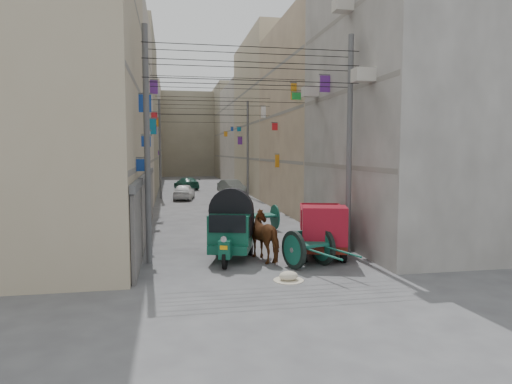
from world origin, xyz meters
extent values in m
plane|color=#49494B|center=(0.00, 0.00, 0.00)|extent=(140.00, 140.00, 0.00)
cube|color=tan|center=(-8.00, 8.00, 6.50)|extent=(8.00, 10.00, 13.00)
cube|color=slate|center=(-4.12, 8.00, 3.20)|extent=(0.25, 9.80, 0.18)
cube|color=slate|center=(-4.12, 8.00, 6.20)|extent=(0.25, 9.80, 0.18)
cube|color=slate|center=(-4.12, 8.00, 9.20)|extent=(0.25, 9.80, 0.18)
cube|color=#BCB0A1|center=(-8.00, 19.00, 6.00)|extent=(8.00, 12.00, 12.00)
cube|color=slate|center=(-4.12, 19.00, 3.20)|extent=(0.25, 11.76, 0.18)
cube|color=slate|center=(-4.12, 19.00, 6.20)|extent=(0.25, 11.76, 0.18)
cube|color=slate|center=(-4.12, 19.00, 9.20)|extent=(0.25, 11.76, 0.18)
cube|color=gray|center=(-8.00, 32.00, 7.00)|extent=(8.00, 14.00, 14.00)
cube|color=slate|center=(-4.12, 32.00, 3.20)|extent=(0.25, 13.72, 0.18)
cube|color=slate|center=(-4.12, 32.00, 6.20)|extent=(0.25, 13.72, 0.18)
cube|color=slate|center=(-4.12, 32.00, 9.20)|extent=(0.25, 13.72, 0.18)
cube|color=#ACA7A0|center=(-8.00, 46.00, 5.90)|extent=(8.00, 14.00, 11.80)
cube|color=slate|center=(-4.12, 46.00, 3.20)|extent=(0.25, 13.72, 0.18)
cube|color=slate|center=(-4.12, 46.00, 6.20)|extent=(0.25, 13.72, 0.18)
cube|color=slate|center=(-4.12, 46.00, 9.20)|extent=(0.25, 13.72, 0.18)
cube|color=tan|center=(-8.00, 59.00, 6.75)|extent=(8.00, 12.00, 13.50)
cube|color=slate|center=(-4.12, 59.00, 3.20)|extent=(0.25, 11.76, 0.18)
cube|color=slate|center=(-4.12, 59.00, 6.20)|extent=(0.25, 11.76, 0.18)
cube|color=slate|center=(-4.12, 59.00, 9.20)|extent=(0.25, 11.76, 0.18)
cube|color=#ACA7A0|center=(8.00, 8.00, 6.50)|extent=(8.00, 10.00, 13.00)
cube|color=slate|center=(4.12, 8.00, 3.20)|extent=(0.25, 9.80, 0.18)
cube|color=slate|center=(4.12, 8.00, 6.20)|extent=(0.25, 9.80, 0.18)
cube|color=slate|center=(4.12, 8.00, 9.20)|extent=(0.25, 9.80, 0.18)
cube|color=tan|center=(8.00, 19.00, 6.00)|extent=(8.00, 12.00, 12.00)
cube|color=slate|center=(4.12, 19.00, 3.20)|extent=(0.25, 11.76, 0.18)
cube|color=slate|center=(4.12, 19.00, 6.20)|extent=(0.25, 11.76, 0.18)
cube|color=slate|center=(4.12, 19.00, 9.20)|extent=(0.25, 11.76, 0.18)
cube|color=tan|center=(8.00, 32.00, 7.00)|extent=(8.00, 14.00, 14.00)
cube|color=slate|center=(4.12, 32.00, 3.20)|extent=(0.25, 13.72, 0.18)
cube|color=slate|center=(4.12, 32.00, 6.20)|extent=(0.25, 13.72, 0.18)
cube|color=slate|center=(4.12, 32.00, 9.20)|extent=(0.25, 13.72, 0.18)
cube|color=#BCB0A1|center=(8.00, 46.00, 5.90)|extent=(8.00, 14.00, 11.80)
cube|color=slate|center=(4.12, 46.00, 3.20)|extent=(0.25, 13.72, 0.18)
cube|color=slate|center=(4.12, 46.00, 6.20)|extent=(0.25, 13.72, 0.18)
cube|color=slate|center=(4.12, 46.00, 9.20)|extent=(0.25, 13.72, 0.18)
cube|color=gray|center=(8.00, 59.00, 6.75)|extent=(8.00, 12.00, 13.50)
cube|color=slate|center=(4.12, 59.00, 3.20)|extent=(0.25, 11.76, 0.18)
cube|color=slate|center=(4.12, 59.00, 6.20)|extent=(0.25, 11.76, 0.18)
cube|color=slate|center=(4.12, 59.00, 9.20)|extent=(0.25, 11.76, 0.18)
cube|color=gray|center=(0.00, 66.00, 6.50)|extent=(22.00, 10.00, 13.00)
cube|color=#4D4D52|center=(-3.92, 4.80, 1.30)|extent=(0.12, 3.00, 2.60)
cube|color=#565759|center=(-3.90, 4.80, 2.75)|extent=(0.18, 3.20, 0.25)
cube|color=#4D4D52|center=(-3.92, 8.50, 1.30)|extent=(0.12, 3.00, 2.60)
cube|color=#565759|center=(-3.90, 8.50, 2.75)|extent=(0.18, 3.20, 0.25)
cube|color=#4D4D52|center=(-3.92, 12.20, 1.30)|extent=(0.12, 3.00, 2.60)
cube|color=#565759|center=(-3.90, 12.20, 2.75)|extent=(0.18, 3.20, 0.25)
cube|color=#4D4D52|center=(-3.92, 16.00, 1.30)|extent=(0.12, 3.00, 2.60)
cube|color=#565759|center=(-3.90, 16.00, 2.75)|extent=(0.18, 3.20, 0.25)
cube|color=#0D7095|center=(3.81, 34.28, 5.98)|extent=(0.38, 0.08, 0.41)
cube|color=#61258A|center=(-3.86, 41.61, 3.62)|extent=(0.27, 0.08, 0.71)
cube|color=#153C99|center=(-3.78, 6.43, 3.35)|extent=(0.44, 0.08, 0.42)
cube|color=#0D7095|center=(-3.77, 15.80, 5.17)|extent=(0.45, 0.08, 0.84)
cube|color=orange|center=(3.79, 44.88, 5.91)|extent=(0.41, 0.08, 0.59)
cube|color=#153C99|center=(-3.81, 9.76, 4.24)|extent=(0.38, 0.08, 0.44)
cube|color=#61258A|center=(3.78, 33.54, 4.85)|extent=(0.43, 0.08, 0.72)
cube|color=#153C99|center=(3.86, 39.62, 6.25)|extent=(0.28, 0.08, 0.44)
cube|color=#61258A|center=(-3.76, 20.00, 7.85)|extent=(0.48, 0.08, 0.84)
cube|color=#61258A|center=(-3.85, 38.07, 3.67)|extent=(0.31, 0.08, 0.44)
cube|color=red|center=(3.82, 19.02, 5.41)|extent=(0.35, 0.08, 0.45)
cube|color=white|center=(3.83, 22.65, 6.65)|extent=(0.34, 0.08, 0.79)
cube|color=white|center=(-3.86, 12.02, 4.50)|extent=(0.28, 0.08, 0.52)
cube|color=orange|center=(-3.86, 29.62, 6.26)|extent=(0.28, 0.08, 0.74)
cube|color=orange|center=(3.87, 18.51, 3.22)|extent=(0.26, 0.08, 0.80)
cube|color=#61258A|center=(3.83, 9.37, 6.69)|extent=(0.34, 0.08, 0.55)
cube|color=#153C99|center=(-3.76, 8.55, 5.67)|extent=(0.47, 0.08, 0.67)
cube|color=red|center=(-3.80, 21.15, 6.14)|extent=(0.40, 0.08, 0.47)
cube|color=#61258A|center=(-3.84, 21.66, 5.24)|extent=(0.32, 0.08, 0.55)
cube|color=green|center=(3.76, 13.74, 6.73)|extent=(0.47, 0.08, 0.35)
cube|color=orange|center=(3.84, 14.58, 7.07)|extent=(0.32, 0.08, 0.89)
cube|color=#61258A|center=(3.78, 9.29, 6.73)|extent=(0.44, 0.08, 0.69)
cube|color=orange|center=(-4.06, 6.00, 3.00)|extent=(0.10, 3.20, 0.80)
cube|color=#C19316|center=(-4.06, 15.00, 3.00)|extent=(0.10, 3.20, 0.80)
cube|color=#61258A|center=(-4.06, 27.00, 3.00)|extent=(0.10, 3.20, 0.80)
cube|color=#0D7095|center=(-4.06, 39.00, 3.00)|extent=(0.10, 3.20, 0.80)
cube|color=white|center=(4.06, 6.00, 3.00)|extent=(0.10, 3.20, 0.80)
cube|color=orange|center=(4.06, 15.00, 3.00)|extent=(0.10, 3.20, 0.80)
cube|color=white|center=(4.06, 27.00, 3.00)|extent=(0.10, 3.20, 0.80)
cube|color=white|center=(4.06, 39.00, 3.00)|extent=(0.10, 3.20, 0.80)
cube|color=#BDB6A9|center=(3.65, 5.00, 6.40)|extent=(0.70, 0.55, 0.45)
cube|color=#BDB6A9|center=(3.65, 11.00, 6.60)|extent=(0.70, 0.55, 0.45)
cube|color=#BDB6A9|center=(3.65, 7.00, 9.30)|extent=(0.70, 0.55, 0.45)
cylinder|color=#565759|center=(-3.60, 6.00, 4.00)|extent=(0.20, 0.20, 8.00)
cylinder|color=#565759|center=(3.60, 6.00, 4.00)|extent=(0.20, 0.20, 8.00)
cylinder|color=#565759|center=(-3.60, 28.00, 4.00)|extent=(0.20, 0.20, 8.00)
cylinder|color=#565759|center=(3.60, 28.00, 4.00)|extent=(0.20, 0.20, 8.00)
cylinder|color=black|center=(0.00, 5.50, 6.20)|extent=(7.40, 0.02, 0.02)
cylinder|color=black|center=(0.00, 5.50, 6.80)|extent=(7.40, 0.02, 0.02)
cylinder|color=black|center=(0.00, 5.50, 7.30)|extent=(7.40, 0.02, 0.02)
cylinder|color=black|center=(0.00, 6.50, 6.20)|extent=(7.40, 0.02, 0.02)
cylinder|color=black|center=(0.00, 6.50, 6.80)|extent=(7.40, 0.02, 0.02)
cylinder|color=black|center=(0.00, 6.50, 7.30)|extent=(7.40, 0.02, 0.02)
cylinder|color=black|center=(0.00, 12.00, 6.20)|extent=(7.40, 0.02, 0.02)
cylinder|color=black|center=(0.00, 12.00, 6.80)|extent=(7.40, 0.02, 0.02)
cylinder|color=black|center=(0.00, 12.00, 7.30)|extent=(7.40, 0.02, 0.02)
cylinder|color=black|center=(0.00, 20.00, 6.20)|extent=(7.40, 0.02, 0.02)
cylinder|color=black|center=(0.00, 20.00, 6.80)|extent=(7.40, 0.02, 0.02)
cylinder|color=black|center=(0.00, 20.00, 7.30)|extent=(7.40, 0.02, 0.02)
cylinder|color=black|center=(0.00, 28.00, 6.20)|extent=(7.40, 0.02, 0.02)
cylinder|color=black|center=(0.00, 28.00, 6.80)|extent=(7.40, 0.02, 0.02)
cylinder|color=black|center=(0.00, 28.00, 7.30)|extent=(7.40, 0.02, 0.02)
cylinder|color=black|center=(-1.15, 4.68, 0.30)|extent=(0.30, 0.62, 0.61)
cylinder|color=black|center=(-1.14, 6.83, 0.30)|extent=(0.30, 0.62, 0.61)
cylinder|color=black|center=(0.01, 6.49, 0.30)|extent=(0.30, 0.62, 0.61)
cube|color=#0D4B37|center=(-0.75, 6.03, 0.52)|extent=(1.89, 2.36, 0.30)
cube|color=#0D4B37|center=(-1.13, 4.73, 0.65)|extent=(0.50, 0.58, 0.60)
cylinder|color=silver|center=(-1.21, 4.49, 1.03)|extent=(0.20, 0.11, 0.20)
cube|color=#F7A80D|center=(-1.21, 4.47, 0.76)|extent=(0.24, 0.10, 0.13)
cube|color=#0D4B37|center=(-0.73, 6.08, 1.14)|extent=(1.88, 2.17, 1.03)
cube|color=black|center=(-1.00, 5.18, 1.41)|extent=(1.21, 0.42, 0.60)
cube|color=black|center=(-1.42, 6.29, 1.25)|extent=(0.41, 1.26, 0.71)
cube|color=black|center=(-0.05, 5.88, 1.25)|extent=(0.41, 1.26, 0.71)
cube|color=silver|center=(-1.01, 5.15, 0.60)|extent=(1.32, 0.44, 0.07)
cylinder|color=black|center=(1.06, 4.31, 0.63)|extent=(0.53, 1.23, 1.26)
cylinder|color=#125141|center=(1.06, 4.31, 0.63)|extent=(0.46, 0.98, 0.98)
cylinder|color=#565759|center=(1.06, 4.31, 0.63)|extent=(0.24, 0.22, 0.16)
cylinder|color=black|center=(2.17, 4.69, 0.63)|extent=(0.53, 1.23, 1.26)
cylinder|color=#125141|center=(2.17, 4.69, 0.63)|extent=(0.46, 0.98, 0.98)
cylinder|color=#565759|center=(2.17, 4.69, 0.63)|extent=(0.24, 0.22, 0.16)
cylinder|color=#565759|center=(1.61, 4.50, 0.63)|extent=(1.17, 0.45, 0.07)
cube|color=#125141|center=(1.61, 4.50, 0.79)|extent=(1.21, 1.23, 0.09)
cube|color=#125141|center=(1.47, 4.92, 0.99)|extent=(0.92, 0.37, 0.31)
cylinder|color=#125141|center=(1.63, 3.32, 0.72)|extent=(0.72, 1.97, 0.06)
cylinder|color=#125141|center=(2.31, 3.55, 0.72)|extent=(0.72, 1.97, 0.06)
cylinder|color=black|center=(1.68, 5.19, 0.34)|extent=(0.36, 0.71, 0.68)
cylinder|color=black|center=(2.29, 7.39, 0.34)|extent=(0.36, 0.71, 0.68)
cylinder|color=black|center=(2.98, 4.84, 0.34)|extent=(0.36, 0.71, 0.68)
cylinder|color=black|center=(3.59, 7.04, 0.34)|extent=(0.36, 0.71, 0.68)
cube|color=#56150C|center=(2.63, 6.12, 0.57)|extent=(2.36, 3.70, 0.36)
cube|color=maroon|center=(2.32, 4.97, 1.30)|extent=(1.74, 1.45, 1.30)
cube|color=black|center=(2.19, 4.50, 1.40)|extent=(1.32, 0.42, 0.57)
cube|color=#56150C|center=(2.78, 6.67, 0.85)|extent=(2.10, 2.61, 0.12)
cube|color=maroon|center=(2.05, 6.87, 1.30)|extent=(0.66, 2.22, 0.88)
cube|color=maroon|center=(3.52, 6.47, 1.30)|extent=(0.66, 2.22, 0.88)
cube|color=maroon|center=(3.08, 7.75, 1.30)|extent=(1.52, 0.47, 0.88)
cylinder|color=#125141|center=(0.88, 11.68, 0.61)|extent=(0.23, 1.22, 1.22)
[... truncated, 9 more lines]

